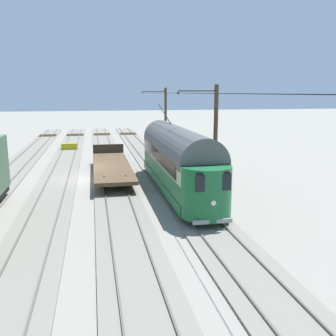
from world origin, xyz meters
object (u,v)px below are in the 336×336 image
Objects in this scene: catenary_pole_foreground at (165,119)px; track_end_bumper at (69,147)px; flatcar_far_siding at (112,166)px; catenary_pole_mid_near at (214,136)px; vintage_streetcar at (177,158)px.

catenary_pole_foreground is 11.45m from track_end_bumper.
flatcar_far_siding is 1.74× the size of catenary_pole_mid_near.
vintage_streetcar is 2.85m from catenary_pole_mid_near.
catenary_pole_mid_near is 3.89× the size of track_end_bumper.
catenary_pole_mid_near is at bearing 117.44° from track_end_bumper.
flatcar_far_siding is 1.74× the size of catenary_pole_foreground.
vintage_streetcar is 6.91m from flatcar_far_siding.
catenary_pole_mid_near is at bearing 139.37° from flatcar_far_siding.
track_end_bumper is (8.10, -20.19, -1.85)m from vintage_streetcar.
vintage_streetcar is at bearing 126.76° from flatcar_far_siding.
track_end_bumper is (10.57, -2.95, -3.26)m from catenary_pole_foreground.
flatcar_far_siding is 15.32m from track_end_bumper.
vintage_streetcar is 2.22× the size of catenary_pole_foreground.
vintage_streetcar is 21.83m from track_end_bumper.
vintage_streetcar is at bearing -4.10° from catenary_pole_mid_near.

